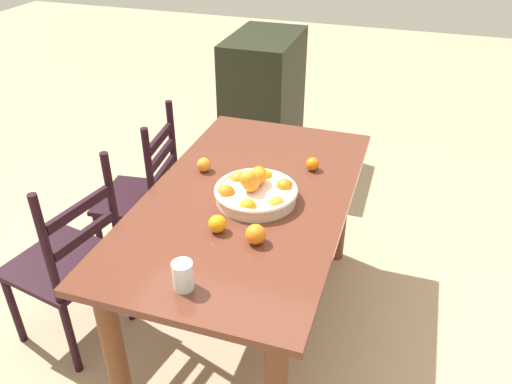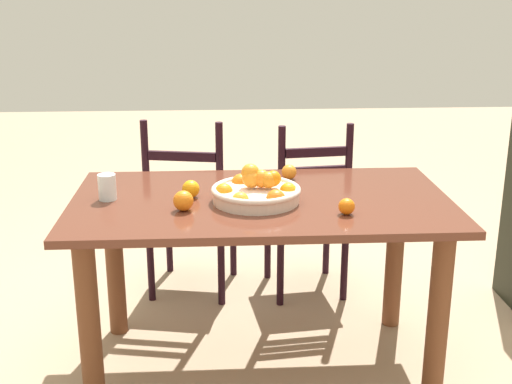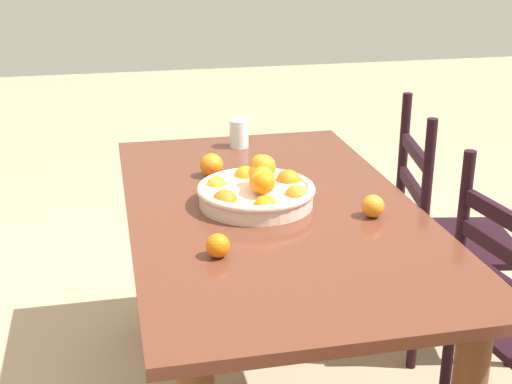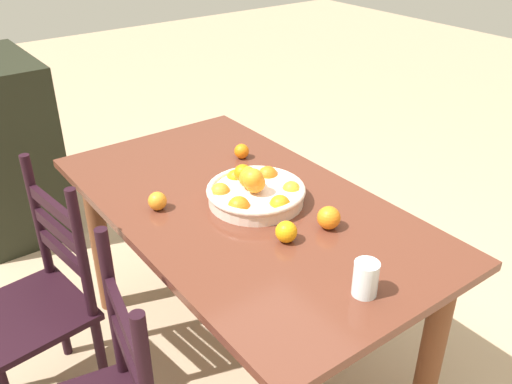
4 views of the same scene
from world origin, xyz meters
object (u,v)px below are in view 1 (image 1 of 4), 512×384
(orange_loose_2, at_px, (313,164))
(fruit_bowl, at_px, (255,191))
(chair_near_window, at_px, (69,264))
(orange_loose_1, at_px, (204,165))
(dining_table, at_px, (248,222))
(drinking_glass, at_px, (183,276))
(cabinet, at_px, (264,102))
(orange_loose_3, at_px, (217,224))
(chair_by_cabinet, at_px, (145,196))
(orange_loose_0, at_px, (256,234))

(orange_loose_2, bearing_deg, fruit_bowl, 152.20)
(chair_near_window, bearing_deg, orange_loose_1, 144.19)
(dining_table, distance_m, fruit_bowl, 0.19)
(chair_near_window, relative_size, fruit_bowl, 2.68)
(chair_near_window, relative_size, orange_loose_2, 15.35)
(dining_table, bearing_deg, drinking_glass, 178.39)
(orange_loose_1, bearing_deg, orange_loose_2, -70.83)
(fruit_bowl, bearing_deg, cabinet, 16.13)
(dining_table, relative_size, orange_loose_3, 21.46)
(orange_loose_1, bearing_deg, dining_table, -118.19)
(dining_table, relative_size, chair_by_cabinet, 1.62)
(orange_loose_3, bearing_deg, chair_near_window, 92.93)
(orange_loose_2, distance_m, orange_loose_3, 0.63)
(chair_near_window, height_order, orange_loose_3, chair_near_window)
(orange_loose_0, xyz_separation_m, orange_loose_3, (0.02, 0.16, -0.00))
(chair_by_cabinet, height_order, orange_loose_0, chair_by_cabinet)
(cabinet, xyz_separation_m, drinking_glass, (-2.26, -0.43, 0.32))
(cabinet, distance_m, orange_loose_3, 2.00)
(orange_loose_3, bearing_deg, fruit_bowl, -14.81)
(chair_near_window, height_order, cabinet, cabinet)
(dining_table, height_order, cabinet, cabinet)
(fruit_bowl, height_order, orange_loose_3, fruit_bowl)
(cabinet, height_order, drinking_glass, cabinet)
(fruit_bowl, bearing_deg, orange_loose_3, 165.19)
(dining_table, distance_m, orange_loose_3, 0.33)
(chair_by_cabinet, distance_m, cabinet, 1.39)
(fruit_bowl, bearing_deg, orange_loose_0, -161.67)
(cabinet, xyz_separation_m, fruit_bowl, (-1.67, -0.48, 0.31))
(chair_by_cabinet, xyz_separation_m, orange_loose_3, (-0.57, -0.66, 0.35))
(chair_by_cabinet, distance_m, orange_loose_3, 0.94)
(orange_loose_2, xyz_separation_m, drinking_glass, (-0.91, 0.23, 0.02))
(fruit_bowl, xyz_separation_m, orange_loose_3, (-0.26, 0.07, -0.01))
(orange_loose_1, height_order, drinking_glass, drinking_glass)
(cabinet, height_order, orange_loose_2, cabinet)
(orange_loose_0, relative_size, orange_loose_3, 1.10)
(chair_near_window, distance_m, orange_loose_2, 1.19)
(chair_near_window, bearing_deg, orange_loose_3, 103.80)
(dining_table, relative_size, orange_loose_2, 24.50)
(chair_near_window, xyz_separation_m, orange_loose_2, (0.62, -0.96, 0.35))
(chair_by_cabinet, relative_size, orange_loose_0, 11.99)
(chair_near_window, xyz_separation_m, fruit_bowl, (0.29, -0.78, 0.36))
(drinking_glass, bearing_deg, dining_table, -1.61)
(cabinet, xyz_separation_m, orange_loose_2, (-1.35, -0.66, 0.30))
(chair_near_window, distance_m, cabinet, 1.99)
(dining_table, height_order, fruit_bowl, fruit_bowl)
(chair_near_window, relative_size, drinking_glass, 9.12)
(chair_near_window, height_order, chair_by_cabinet, chair_near_window)
(cabinet, bearing_deg, orange_loose_3, -168.14)
(dining_table, bearing_deg, cabinet, 15.01)
(fruit_bowl, xyz_separation_m, orange_loose_2, (0.32, -0.17, -0.01))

